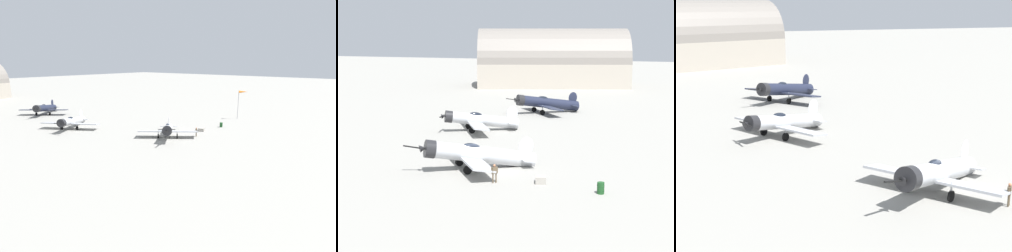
% 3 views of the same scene
% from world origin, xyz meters
% --- Properties ---
extents(ground_plane, '(400.00, 400.00, 0.00)m').
position_xyz_m(ground_plane, '(0.00, 0.00, 0.00)').
color(ground_plane, gray).
extents(airplane_foreground, '(9.78, 10.84, 3.42)m').
position_xyz_m(airplane_foreground, '(0.32, -0.42, 1.40)').
color(airplane_foreground, '#B7BABF').
rests_on(airplane_foreground, ground_plane).
extents(airplane_mid_apron, '(10.88, 9.40, 3.24)m').
position_xyz_m(airplane_mid_apron, '(-18.57, -8.09, 1.43)').
color(airplane_mid_apron, '#B7BABF').
rests_on(airplane_mid_apron, ground_plane).
extents(airplane_far_line, '(10.26, 10.39, 3.27)m').
position_xyz_m(airplane_far_line, '(-36.96, -4.32, 1.60)').
color(airplane_far_line, '#1E2338').
rests_on(airplane_far_line, ground_plane).
extents(ground_crew_mechanic, '(0.47, 0.48, 1.63)m').
position_xyz_m(ground_crew_mechanic, '(4.29, 2.86, 0.99)').
color(ground_crew_mechanic, brown).
rests_on(ground_crew_mechanic, ground_plane).
extents(equipment_crate, '(1.37, 1.20, 0.62)m').
position_xyz_m(equipment_crate, '(3.02, 6.59, 0.31)').
color(equipment_crate, '#9E998E').
rests_on(equipment_crate, ground_plane).
extents(fuel_drum, '(0.61, 0.61, 0.94)m').
position_xyz_m(fuel_drum, '(4.44, 11.98, 0.47)').
color(fuel_drum, '#19471E').
rests_on(fuel_drum, ground_plane).
extents(distant_hangar, '(26.36, 37.80, 15.96)m').
position_xyz_m(distant_hangar, '(-80.26, -15.07, 4.79)').
color(distant_hangar, '#ADA393').
rests_on(distant_hangar, ground_plane).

